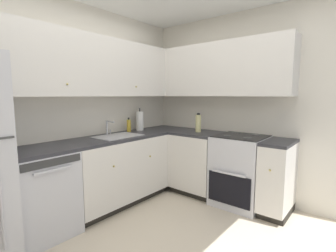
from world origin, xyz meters
TOP-DOWN VIEW (x-y plane):
  - wall_back at (0.00, 1.51)m, footprint 3.55×0.05m
  - wall_right at (1.75, 0.00)m, footprint 0.05×3.07m
  - dishwasher at (-0.55, 1.19)m, footprint 0.60×0.63m
  - lower_cabinets_back at (0.44, 1.19)m, footprint 1.37×0.62m
  - countertop_back at (0.44, 1.19)m, footprint 2.58×0.60m
  - lower_cabinets_right at (1.43, 0.21)m, footprint 0.62×1.59m
  - countertop_right at (1.43, 0.21)m, footprint 0.60×1.59m
  - oven_range at (1.45, -0.08)m, footprint 0.68×0.62m
  - upper_cabinets_back at (0.28, 1.33)m, footprint 2.26×0.34m
  - upper_cabinets_right at (1.57, 0.42)m, footprint 0.32×2.14m
  - sink at (0.44, 1.16)m, footprint 0.58×0.40m
  - faucet at (0.45, 1.36)m, footprint 0.07×0.16m
  - soap_bottle at (0.81, 1.37)m, footprint 0.06×0.06m
  - paper_towel_roll at (1.02, 1.35)m, footprint 0.11×0.11m
  - oil_bottle at (1.43, 0.56)m, footprint 0.08×0.08m

SIDE VIEW (x-z plane):
  - dishwasher at x=-0.55m, z-range 0.00..0.87m
  - lower_cabinets_right at x=1.43m, z-range 0.00..0.87m
  - lower_cabinets_back at x=0.44m, z-range 0.00..0.87m
  - oven_range at x=1.45m, z-range -0.07..0.99m
  - sink at x=0.44m, z-range 0.81..0.91m
  - countertop_back at x=0.44m, z-range 0.87..0.90m
  - countertop_right at x=1.43m, z-range 0.87..0.90m
  - soap_bottle at x=0.81m, z-range 0.89..1.10m
  - faucet at x=0.45m, z-range 0.92..1.11m
  - oil_bottle at x=1.43m, z-range 0.90..1.17m
  - paper_towel_roll at x=1.02m, z-range 0.87..1.22m
  - wall_back at x=0.00m, z-range 0.00..2.55m
  - wall_right at x=1.75m, z-range 0.00..2.55m
  - upper_cabinets_back at x=0.28m, z-range 1.42..2.14m
  - upper_cabinets_right at x=1.57m, z-range 1.42..2.14m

